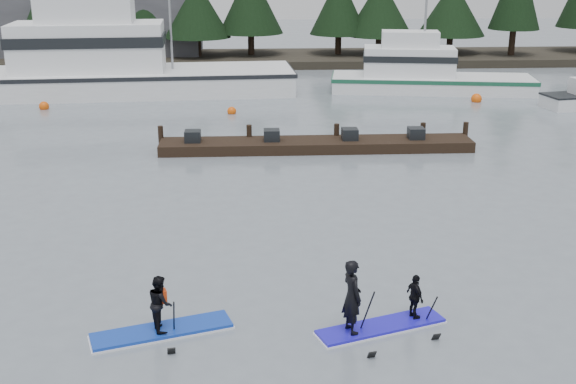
{
  "coord_description": "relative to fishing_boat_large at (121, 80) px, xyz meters",
  "views": [
    {
      "loc": [
        -1.26,
        -16.05,
        8.5
      ],
      "look_at": [
        0.0,
        6.0,
        1.1
      ],
      "focal_mm": 45.0,
      "sensor_mm": 36.0,
      "label": 1
    }
  ],
  "objects": [
    {
      "name": "floating_dock",
      "position": [
        10.92,
        -14.18,
        -0.63
      ],
      "size": [
        13.95,
        1.88,
        0.46
      ],
      "primitive_type": "cube",
      "rotation": [
        0.0,
        0.0,
        -0.0
      ],
      "color": "black",
      "rests_on": "ground"
    },
    {
      "name": "paddleboard_duo",
      "position": [
        10.72,
        -30.44,
        -0.18
      ],
      "size": [
        3.21,
        1.75,
        2.42
      ],
      "rotation": [
        0.0,
        0.0,
        0.34
      ],
      "color": "#1C15C7",
      "rests_on": "ground"
    },
    {
      "name": "waterfront_building",
      "position": [
        -4.87,
        14.67,
        1.64
      ],
      "size": [
        18.0,
        6.0,
        5.0
      ],
      "primitive_type": "cube",
      "color": "#4C4C51",
      "rests_on": "ground"
    },
    {
      "name": "paddleboard_solo",
      "position": [
        5.78,
        -30.29,
        -0.36
      ],
      "size": [
        3.34,
        1.74,
        1.89
      ],
      "rotation": [
        0.0,
        0.0,
        0.31
      ],
      "color": "#1136A7",
      "rests_on": "ground"
    },
    {
      "name": "buoy_c",
      "position": [
        21.42,
        -3.85,
        -0.86
      ],
      "size": [
        0.63,
        0.63,
        0.63
      ],
      "primitive_type": "sphere",
      "color": "#E3520B",
      "rests_on": "ground"
    },
    {
      "name": "fishing_boat_large",
      "position": [
        0.0,
        0.0,
        0.0
      ],
      "size": [
        20.38,
        6.76,
        11.06
      ],
      "rotation": [
        0.0,
        0.0,
        0.06
      ],
      "color": "white",
      "rests_on": "ground"
    },
    {
      "name": "fishing_boat_medium",
      "position": [
        19.22,
        -0.34,
        -0.33
      ],
      "size": [
        12.91,
        5.46,
        7.72
      ],
      "rotation": [
        0.0,
        0.0,
        -0.15
      ],
      "color": "white",
      "rests_on": "ground"
    },
    {
      "name": "far_shore",
      "position": [
        9.13,
        12.67,
        -0.56
      ],
      "size": [
        70.0,
        8.0,
        0.6
      ],
      "primitive_type": "cube",
      "color": "#2D281E",
      "rests_on": "ground"
    },
    {
      "name": "ground",
      "position": [
        9.13,
        -29.33,
        -0.86
      ],
      "size": [
        160.0,
        160.0,
        0.0
      ],
      "primitive_type": "plane",
      "color": "slate",
      "rests_on": "ground"
    },
    {
      "name": "buoy_b",
      "position": [
        7.0,
        -6.33,
        -0.86
      ],
      "size": [
        0.49,
        0.49,
        0.49
      ],
      "primitive_type": "sphere",
      "color": "#E3520B",
      "rests_on": "ground"
    },
    {
      "name": "buoy_a",
      "position": [
        -3.62,
        -4.51,
        -0.86
      ],
      "size": [
        0.56,
        0.56,
        0.56
      ],
      "primitive_type": "sphere",
      "color": "#E3520B",
      "rests_on": "ground"
    },
    {
      "name": "treeline",
      "position": [
        9.13,
        12.67,
        -0.86
      ],
      "size": [
        60.0,
        4.0,
        8.0
      ],
      "primitive_type": null,
      "color": "black",
      "rests_on": "ground"
    }
  ]
}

